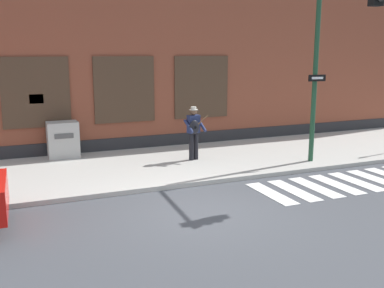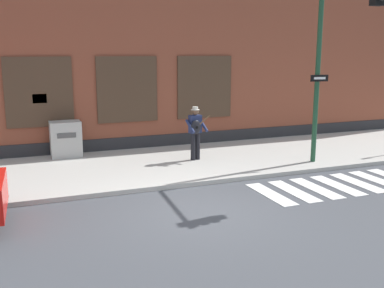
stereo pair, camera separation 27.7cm
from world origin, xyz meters
name	(u,v)px [view 1 (the left image)]	position (x,y,z in m)	size (l,w,h in m)	color
ground_plane	(200,212)	(0.00, 0.00, 0.00)	(160.00, 160.00, 0.00)	#424449
sidewalk	(146,166)	(0.00, 4.15, 0.06)	(28.00, 4.73, 0.13)	#ADAAA3
building_backdrop	(110,54)	(0.00, 8.50, 3.41)	(28.00, 4.06, 6.84)	brown
crosswalk	(346,183)	(4.56, 0.48, 0.01)	(5.20, 1.90, 0.01)	silver
busker	(194,130)	(1.58, 4.09, 1.09)	(0.75, 0.59, 1.70)	black
traffic_light	(338,41)	(4.88, 1.57, 3.80)	(0.60, 2.71, 5.36)	#1E472D
utility_box	(63,140)	(-2.19, 6.06, 0.71)	(0.98, 0.67, 1.17)	#ADADA8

